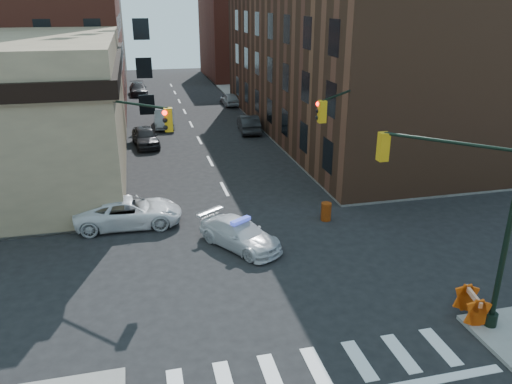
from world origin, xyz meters
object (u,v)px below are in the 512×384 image
parked_car_wfar (164,118)px  parked_car_wnear (145,137)px  police_car (240,234)px  barricade_se_a (472,305)px  parked_car_enear (249,123)px  pedestrian_b (0,217)px  pickup (129,212)px  barrel_road (326,212)px  pedestrian_a (55,212)px  barricade_nw_a (60,208)px  barrel_bank (135,219)px

parked_car_wfar → parked_car_wnear: bearing=-104.1°
police_car → barricade_se_a: police_car is taller
parked_car_enear → pedestrian_b: 24.36m
pedestrian_b → pickup: bearing=-18.3°
police_car → parked_car_wfar: size_ratio=0.92×
parked_car_wnear → pedestrian_b: 16.94m
barrel_road → parked_car_wfar: bearing=106.6°
parked_car_wfar → barricade_se_a: (8.93, -33.35, -0.16)m
pedestrian_a → police_car: bearing=7.9°
parked_car_enear → barricade_nw_a: bearing=54.0°
barrel_bank → pickup: bearing=137.9°
pickup → pedestrian_a: (-3.62, 0.13, 0.29)m
parked_car_enear → pedestrian_b: (-16.74, -17.70, 0.24)m
police_car → barricade_se_a: bearing=-80.3°
parked_car_wfar → parked_car_enear: parked_car_wfar is taller
parked_car_wfar → barricade_nw_a: parked_car_wfar is taller
police_car → pickup: 6.37m
police_car → parked_car_enear: 22.39m
parked_car_wfar → barricade_se_a: 34.53m
pedestrian_a → barrel_bank: (3.92, -0.40, -0.59)m
barrel_road → parked_car_enear: bearing=89.4°
pickup → parked_car_wfar: 22.02m
pickup → barrel_bank: size_ratio=5.98×
parked_car_wnear → parked_car_wfar: parked_car_wfar is taller
parked_car_wnear → barrel_road: parked_car_wnear is taller
barricade_se_a → pedestrian_a: bearing=66.1°
barricade_nw_a → pedestrian_b: bearing=-148.2°
parked_car_wfar → pedestrian_b: pedestrian_b is taller
police_car → barricade_se_a: size_ratio=3.37×
barricade_nw_a → barrel_bank: bearing=-24.4°
parked_car_wfar → barrel_bank: 22.25m
pedestrian_b → parked_car_enear: bearing=30.9°
pickup → parked_car_enear: parked_car_enear is taller
pickup → barrel_bank: pickup is taller
police_car → parked_car_enear: bearing=43.8°
pedestrian_b → barrel_bank: 6.58m
pedestrian_a → barrel_road: pedestrian_a is taller
pedestrian_b → barrel_road: size_ratio=1.76×
parked_car_wfar → barricade_se_a: bearing=-72.2°
police_car → pickup: bearing=111.6°
pedestrian_b → barrel_bank: pedestrian_b is taller
barricade_nw_a → police_car: bearing=-29.4°
parked_car_wnear → barricade_nw_a: 14.58m
pickup → pedestrian_b: 6.25m
parked_car_wfar → pedestrian_b: size_ratio=2.86×
pickup → parked_car_wnear: (1.34, 15.44, 0.02)m
barrel_bank → barricade_nw_a: barricade_nw_a is taller
police_car → barrel_road: (5.14, 1.95, -0.17)m
parked_car_enear → pedestrian_a: size_ratio=2.62×
parked_car_wfar → barrel_bank: size_ratio=5.42×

